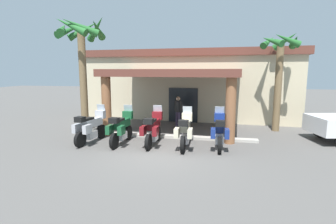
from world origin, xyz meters
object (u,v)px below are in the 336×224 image
Objects in this scene: motel_building at (192,83)px; motorcycle_maroon at (153,129)px; motorcycle_blue at (219,131)px; motorcycle_silver at (91,127)px; palm_tree_near_portico at (280,61)px; palm_tree_roadside at (81,46)px; motorcycle_cream at (185,131)px; pedestrian at (178,109)px; motorcycle_green at (121,128)px.

motel_building is 6.53× the size of motorcycle_maroon.
motorcycle_blue is at bearing -73.23° from motel_building.
motorcycle_silver is 9.81m from palm_tree_near_portico.
palm_tree_roadside is at bearing 72.55° from motorcycle_maroon.
motorcycle_blue is at bearing -82.25° from motorcycle_cream.
motorcycle_maroon is at bearing -17.00° from palm_tree_roadside.
motorcycle_silver is at bearing 93.77° from motorcycle_maroon.
motorcycle_silver is at bearing 91.41° from motorcycle_blue.
motorcycle_blue is at bearing -8.89° from palm_tree_roadside.
motorcycle_blue is at bearing -79.25° from motorcycle_silver.
motorcycle_blue is at bearing -113.22° from pedestrian.
motorcycle_maroon is 7.47m from palm_tree_near_portico.
motorcycle_blue is at bearing -85.24° from motorcycle_green.
palm_tree_near_portico reaches higher than motorcycle_blue.
pedestrian is at bearing -30.57° from motorcycle_silver.
motorcycle_cream is 1.40m from motorcycle_blue.
palm_tree_roadside is (-3.79, 1.16, 3.62)m from motorcycle_maroon.
palm_tree_near_portico is at bearing -48.26° from motorcycle_cream.
pedestrian is 0.33× the size of palm_tree_near_portico.
motorcycle_cream is at bearing -82.33° from motel_building.
motel_building is 6.52× the size of motorcycle_green.
motorcycle_green is at bearing 94.56° from motorcycle_maroon.
pedestrian reaches higher than motorcycle_cream.
motorcycle_maroon is at bearing 84.22° from motorcycle_cream.
motorcycle_green is 1.00× the size of motorcycle_maroon.
motorcycle_green and motorcycle_cream have the same top height.
motorcycle_maroon is (1.38, 0.12, 0.00)m from motorcycle_green.
motorcycle_green is at bearing -169.38° from pedestrian.
motel_building is 2.50× the size of palm_tree_roadside.
motorcycle_silver is at bearing 94.67° from motorcycle_green.
pedestrian reaches higher than motorcycle_blue.
motorcycle_silver is 2.77m from motorcycle_maroon.
motorcycle_maroon and motorcycle_cream have the same top height.
motorcycle_cream is 6.43m from palm_tree_roadside.
motel_building is at bearing 11.92° from motorcycle_blue.
motorcycle_blue is at bearing -87.68° from motorcycle_maroon.
palm_tree_near_portico is at bearing -55.50° from motorcycle_maroon.
motorcycle_blue is 7.55m from palm_tree_roadside.
motorcycle_cream and motorcycle_blue have the same top height.
motel_building is 8.84m from motorcycle_maroon.
motorcycle_maroon is (-0.63, -8.68, -1.57)m from motel_building.
palm_tree_near_portico reaches higher than motorcycle_maroon.
motorcycle_green is 4.40m from pedestrian.
palm_tree_near_portico is at bearing -39.15° from motorcycle_blue.
motorcycle_green and motorcycle_maroon have the same top height.
motorcycle_maroon and motorcycle_blue have the same top height.
motel_building is 9.64m from motorcycle_silver.
motorcycle_silver and motorcycle_blue have the same top height.
motorcycle_green is 1.29× the size of pedestrian.
motorcycle_maroon is at bearing -83.75° from motorcycle_green.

